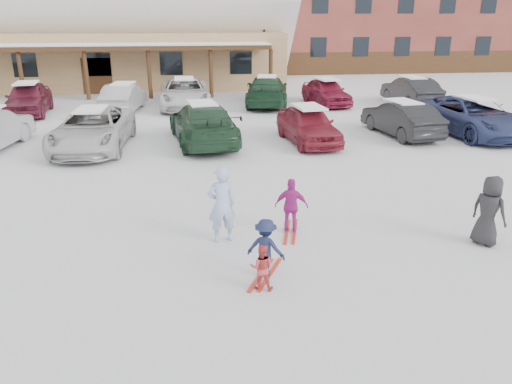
{
  "coord_description": "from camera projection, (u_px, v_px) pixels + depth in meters",
  "views": [
    {
      "loc": [
        -0.99,
        -9.6,
        4.87
      ],
      "look_at": [
        0.3,
        1.0,
        1.0
      ],
      "focal_mm": 35.0,
      "sensor_mm": 36.0,
      "label": 1
    }
  ],
  "objects": [
    {
      "name": "ground",
      "position": [
        248.0,
        252.0,
        10.73
      ],
      "size": [
        160.0,
        160.0,
        0.0
      ],
      "primitive_type": "plane",
      "color": "silver",
      "rests_on": "ground"
    },
    {
      "name": "day_lodge",
      "position": [
        76.0,
        26.0,
        34.47
      ],
      "size": [
        29.12,
        12.5,
        10.38
      ],
      "color": "tan",
      "rests_on": "ground"
    },
    {
      "name": "lamp_post",
      "position": [
        264.0,
        32.0,
        33.27
      ],
      "size": [
        0.5,
        0.25,
        6.36
      ],
      "color": "black",
      "rests_on": "ground"
    },
    {
      "name": "conifer_3",
      "position": [
        261.0,
        9.0,
        50.74
      ],
      "size": [
        3.96,
        3.96,
        9.18
      ],
      "color": "black",
      "rests_on": "ground"
    },
    {
      "name": "adult_skier",
      "position": [
        222.0,
        205.0,
        10.96
      ],
      "size": [
        0.71,
        0.54,
        1.75
      ],
      "primitive_type": "imported",
      "rotation": [
        0.0,
        0.0,
        3.35
      ],
      "color": "#9EACD9",
      "rests_on": "ground"
    },
    {
      "name": "toddler_red",
      "position": [
        262.0,
        267.0,
        9.15
      ],
      "size": [
        0.5,
        0.42,
        0.9
      ],
      "primitive_type": "imported",
      "rotation": [
        0.0,
        0.0,
        2.94
      ],
      "color": "#C53C3A",
      "rests_on": "ground"
    },
    {
      "name": "child_navy",
      "position": [
        266.0,
        248.0,
        9.59
      ],
      "size": [
        0.88,
        0.73,
        1.18
      ],
      "primitive_type": "imported",
      "rotation": [
        0.0,
        0.0,
        2.68
      ],
      "color": "#181F40",
      "rests_on": "ground"
    },
    {
      "name": "skis_child_navy",
      "position": [
        265.0,
        274.0,
        9.78
      ],
      "size": [
        0.8,
        1.34,
        0.03
      ],
      "primitive_type": "cube",
      "rotation": [
        0.0,
        0.0,
        2.68
      ],
      "color": "red",
      "rests_on": "ground"
    },
    {
      "name": "child_magenta",
      "position": [
        291.0,
        206.0,
        11.48
      ],
      "size": [
        0.83,
        0.5,
        1.31
      ],
      "primitive_type": "imported",
      "rotation": [
        0.0,
        0.0,
        2.89
      ],
      "color": "#AD2185",
      "rests_on": "ground"
    },
    {
      "name": "skis_child_magenta",
      "position": [
        291.0,
        231.0,
        11.7
      ],
      "size": [
        0.54,
        1.41,
        0.03
      ],
      "primitive_type": "cube",
      "rotation": [
        0.0,
        0.0,
        2.89
      ],
      "color": "red",
      "rests_on": "ground"
    },
    {
      "name": "bystander_dark",
      "position": [
        489.0,
        211.0,
        10.85
      ],
      "size": [
        0.83,
        0.92,
        1.58
      ],
      "primitive_type": "imported",
      "rotation": [
        0.0,
        0.0,
        2.11
      ],
      "color": "black",
      "rests_on": "ground"
    },
    {
      "name": "parked_car_2",
      "position": [
        93.0,
        129.0,
        18.56
      ],
      "size": [
        2.7,
        5.51,
        1.51
      ],
      "primitive_type": "imported",
      "rotation": [
        0.0,
        0.0,
        -0.04
      ],
      "color": "silver",
      "rests_on": "ground"
    },
    {
      "name": "parked_car_3",
      "position": [
        203.0,
        123.0,
        19.38
      ],
      "size": [
        2.96,
        5.66,
        1.57
      ],
      "primitive_type": "imported",
      "rotation": [
        0.0,
        0.0,
        3.29
      ],
      "color": "#203F28",
      "rests_on": "ground"
    },
    {
      "name": "parked_car_4",
      "position": [
        308.0,
        125.0,
        19.47
      ],
      "size": [
        2.17,
        4.36,
        1.43
      ],
      "primitive_type": "imported",
      "rotation": [
        0.0,
        0.0,
        0.12
      ],
      "color": "maroon",
      "rests_on": "ground"
    },
    {
      "name": "parked_car_5",
      "position": [
        401.0,
        119.0,
        20.58
      ],
      "size": [
        2.16,
        4.5,
        1.42
      ],
      "primitive_type": "imported",
      "rotation": [
        0.0,
        0.0,
        3.3
      ],
      "color": "black",
      "rests_on": "ground"
    },
    {
      "name": "parked_car_6",
      "position": [
        472.0,
        116.0,
        20.75
      ],
      "size": [
        3.28,
        5.85,
        1.54
      ],
      "primitive_type": "imported",
      "rotation": [
        0.0,
        0.0,
        0.13
      ],
      "color": "navy",
      "rests_on": "ground"
    },
    {
      "name": "parked_car_8",
      "position": [
        28.0,
        99.0,
        24.87
      ],
      "size": [
        2.35,
        4.78,
        1.57
      ],
      "primitive_type": "imported",
      "rotation": [
        0.0,
        0.0,
        0.11
      ],
      "color": "maroon",
      "rests_on": "ground"
    },
    {
      "name": "parked_car_9",
      "position": [
        124.0,
        97.0,
        25.7
      ],
      "size": [
        2.0,
        4.46,
        1.42
      ],
      "primitive_type": "imported",
      "rotation": [
        0.0,
        0.0,
        3.02
      ],
      "color": "#A5A6AB",
      "rests_on": "ground"
    },
    {
      "name": "parked_car_10",
      "position": [
        185.0,
        93.0,
        26.62
      ],
      "size": [
        2.75,
        5.68,
        1.56
      ],
      "primitive_type": "imported",
      "rotation": [
        0.0,
        0.0,
        0.03
      ],
      "color": "silver",
      "rests_on": "ground"
    },
    {
      "name": "parked_car_11",
      "position": [
        267.0,
        91.0,
        27.31
      ],
      "size": [
        3.06,
        5.7,
        1.57
      ],
      "primitive_type": "imported",
      "rotation": [
        0.0,
        0.0,
        2.98
      ],
      "color": "#1B3D25",
      "rests_on": "ground"
    },
    {
      "name": "parked_car_12",
      "position": [
        326.0,
        92.0,
        27.47
      ],
      "size": [
        2.29,
        4.38,
        1.42
      ],
      "primitive_type": "imported",
      "rotation": [
        0.0,
        0.0,
        0.15
      ],
      "color": "maroon",
      "rests_on": "ground"
    },
    {
      "name": "parked_car_13",
      "position": [
        411.0,
        91.0,
        27.39
      ],
      "size": [
        1.87,
        4.68,
        1.51
      ],
      "primitive_type": "imported",
      "rotation": [
        0.0,
        0.0,
        3.2
      ],
      "color": "black",
      "rests_on": "ground"
    }
  ]
}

